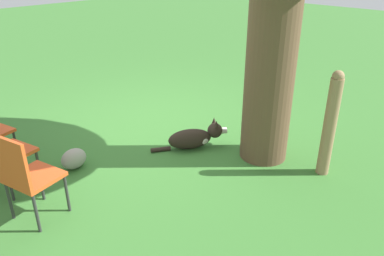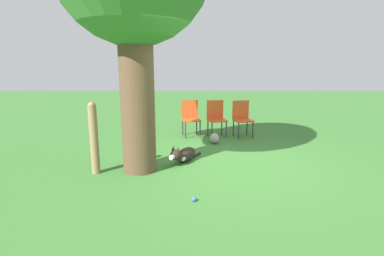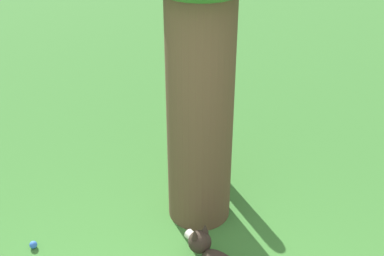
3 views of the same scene
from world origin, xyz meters
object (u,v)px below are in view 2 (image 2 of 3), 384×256
dog (184,155)px  tennis_ball (194,199)px  red_chair_2 (190,116)px  red_chair_0 (242,116)px  fence_post (94,138)px  red_chair_1 (216,116)px

dog → tennis_ball: bearing=38.8°
red_chair_2 → dog: bearing=-16.2°
red_chair_2 → tennis_ball: bearing=-12.1°
red_chair_2 → tennis_ball: 3.85m
red_chair_2 → red_chair_0: bearing=73.7°
fence_post → tennis_ball: 2.10m
red_chair_0 → red_chair_2: size_ratio=1.00×
dog → red_chair_0: (2.08, -1.45, 0.38)m
dog → red_chair_1: bearing=-167.7°
fence_post → red_chair_1: 3.53m
red_chair_0 → red_chair_2: 1.33m
red_chair_0 → tennis_ball: 3.98m
red_chair_1 → dog: bearing=-33.3°
red_chair_0 → red_chair_1: 0.66m
dog → red_chair_0: size_ratio=0.97×
red_chair_0 → tennis_ball: size_ratio=13.59×
fence_post → red_chair_0: fence_post is taller
dog → fence_post: (-0.57, 1.51, 0.48)m
fence_post → red_chair_2: 3.18m
red_chair_1 → tennis_ball: size_ratio=13.59×
red_chair_2 → tennis_ball: red_chair_2 is taller
fence_post → tennis_ball: fence_post is taller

